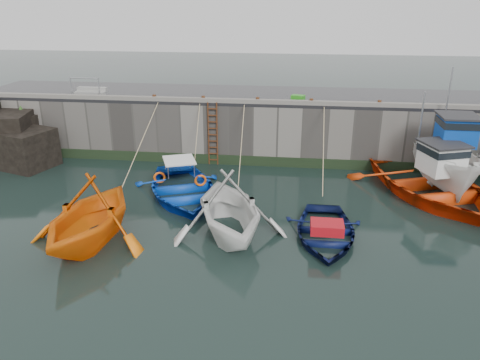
# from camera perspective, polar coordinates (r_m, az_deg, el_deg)

# --- Properties ---
(ground) EXTENTS (120.00, 120.00, 0.00)m
(ground) POSITION_cam_1_polar(r_m,az_deg,el_deg) (14.89, -2.37, -11.18)
(ground) COLOR black
(ground) RESTS_ON ground
(quay_back) EXTENTS (30.00, 5.00, 3.00)m
(quay_back) POSITION_cam_1_polar(r_m,az_deg,el_deg) (25.78, 2.10, 6.82)
(quay_back) COLOR slate
(quay_back) RESTS_ON ground
(road_back) EXTENTS (30.00, 5.00, 0.16)m
(road_back) POSITION_cam_1_polar(r_m,az_deg,el_deg) (25.43, 2.15, 10.26)
(road_back) COLOR black
(road_back) RESTS_ON quay_back
(kerb_back) EXTENTS (30.00, 0.30, 0.20)m
(kerb_back) POSITION_cam_1_polar(r_m,az_deg,el_deg) (23.10, 1.63, 9.57)
(kerb_back) COLOR slate
(kerb_back) RESTS_ON road_back
(algae_back) EXTENTS (30.00, 0.08, 0.50)m
(algae_back) POSITION_cam_1_polar(r_m,az_deg,el_deg) (23.72, 1.51, 2.35)
(algae_back) COLOR black
(algae_back) RESTS_ON ground
(rock_outcrop) EXTENTS (5.85, 4.24, 3.41)m
(rock_outcrop) POSITION_cam_1_polar(r_m,az_deg,el_deg) (27.08, -27.11, 4.64)
(rock_outcrop) COLOR black
(rock_outcrop) RESTS_ON ground
(ladder) EXTENTS (0.51, 0.08, 3.20)m
(ladder) POSITION_cam_1_polar(r_m,az_deg,el_deg) (23.54, -3.34, 5.59)
(ladder) COLOR #3F1E0F
(ladder) RESTS_ON ground
(boat_near_white) EXTENTS (4.84, 5.48, 2.70)m
(boat_near_white) POSITION_cam_1_polar(r_m,az_deg,el_deg) (17.40, -17.56, -7.09)
(boat_near_white) COLOR orange
(boat_near_white) RESTS_ON ground
(boat_near_white_rope) EXTENTS (0.04, 6.61, 3.10)m
(boat_near_white_rope) POSITION_cam_1_polar(r_m,az_deg,el_deg) (22.04, -11.85, -0.35)
(boat_near_white_rope) COLOR tan
(boat_near_white_rope) RESTS_ON ground
(boat_near_blue) EXTENTS (5.86, 6.77, 1.18)m
(boat_near_blue) POSITION_cam_1_polar(r_m,az_deg,el_deg) (20.35, -7.05, -1.91)
(boat_near_blue) COLOR #0C40B7
(boat_near_blue) RESTS_ON ground
(boat_near_blue_rope) EXTENTS (0.04, 3.14, 3.10)m
(boat_near_blue_rope) POSITION_cam_1_polar(r_m,az_deg,el_deg) (23.41, -5.10, 1.35)
(boat_near_blue_rope) COLOR tan
(boat_near_blue_rope) RESTS_ON ground
(boat_near_blacktrim) EXTENTS (5.80, 6.22, 2.67)m
(boat_near_blacktrim) POSITION_cam_1_polar(r_m,az_deg,el_deg) (17.10, -1.36, -6.51)
(boat_near_blacktrim) COLOR white
(boat_near_blacktrim) RESTS_ON ground
(boat_near_blacktrim_rope) EXTENTS (0.04, 5.56, 3.10)m
(boat_near_blacktrim_rope) POSITION_cam_1_polar(r_m,az_deg,el_deg) (21.57, 0.55, -0.36)
(boat_near_blacktrim_rope) COLOR tan
(boat_near_blacktrim_rope) RESTS_ON ground
(boat_near_navy) EXTENTS (3.16, 4.43, 0.92)m
(boat_near_navy) POSITION_cam_1_polar(r_m,az_deg,el_deg) (17.13, 10.26, -6.83)
(boat_near_navy) COLOR #0A1442
(boat_near_navy) RESTS_ON ground
(boat_near_navy_rope) EXTENTS (0.04, 5.42, 3.10)m
(boat_near_navy_rope) POSITION_cam_1_polar(r_m,az_deg,el_deg) (21.55, 9.70, -0.70)
(boat_near_navy_rope) COLOR tan
(boat_near_navy_rope) RESTS_ON ground
(boat_far_white) EXTENTS (2.42, 6.40, 5.47)m
(boat_far_white) POSITION_cam_1_polar(r_m,az_deg,el_deg) (22.90, 23.83, 1.85)
(boat_far_white) COLOR white
(boat_far_white) RESTS_ON ground
(boat_far_orange) EXTENTS (7.63, 8.96, 4.57)m
(boat_far_orange) POSITION_cam_1_polar(r_m,az_deg,el_deg) (21.80, 22.04, -0.32)
(boat_far_orange) COLOR #E23C0B
(boat_far_orange) RESTS_ON ground
(fish_crate) EXTENTS (0.72, 0.57, 0.32)m
(fish_crate) POSITION_cam_1_polar(r_m,az_deg,el_deg) (23.62, 7.08, 9.85)
(fish_crate) COLOR #298F1A
(fish_crate) RESTS_ON road_back
(railing) EXTENTS (1.60, 1.05, 1.00)m
(railing) POSITION_cam_1_polar(r_m,az_deg,el_deg) (26.40, -17.71, 10.32)
(railing) COLOR #A5A8AD
(railing) RESTS_ON road_back
(bollard_a) EXTENTS (0.18, 0.18, 0.28)m
(bollard_a) POSITION_cam_1_polar(r_m,az_deg,el_deg) (24.17, -10.41, 9.87)
(bollard_a) COLOR #3F1E0F
(bollard_a) RESTS_ON road_back
(bollard_b) EXTENTS (0.18, 0.18, 0.28)m
(bollard_b) POSITION_cam_1_polar(r_m,az_deg,el_deg) (23.55, -4.50, 9.85)
(bollard_b) COLOR #3F1E0F
(bollard_b) RESTS_ON road_back
(bollard_c) EXTENTS (0.18, 0.18, 0.28)m
(bollard_c) POSITION_cam_1_polar(r_m,az_deg,el_deg) (23.17, 2.16, 9.71)
(bollard_c) COLOR #3F1E0F
(bollard_c) RESTS_ON road_back
(bollard_d) EXTENTS (0.18, 0.18, 0.28)m
(bollard_d) POSITION_cam_1_polar(r_m,az_deg,el_deg) (23.10, 8.68, 9.44)
(bollard_d) COLOR #3F1E0F
(bollard_d) RESTS_ON road_back
(bollard_e) EXTENTS (0.18, 0.18, 0.28)m
(bollard_e) POSITION_cam_1_polar(r_m,az_deg,el_deg) (23.41, 16.62, 8.96)
(bollard_e) COLOR #3F1E0F
(bollard_e) RESTS_ON road_back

